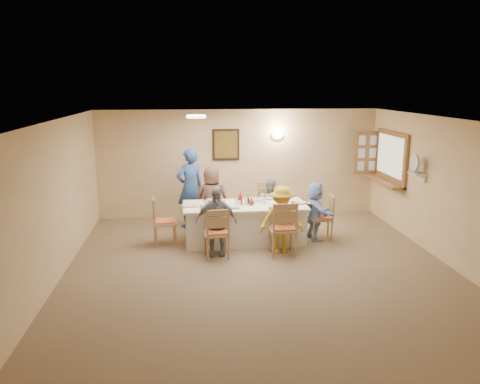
{
  "coord_description": "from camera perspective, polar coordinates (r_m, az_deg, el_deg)",
  "views": [
    {
      "loc": [
        -1.15,
        -7.21,
        3.03
      ],
      "look_at": [
        -0.2,
        1.4,
        1.05
      ],
      "focal_mm": 35.0,
      "sensor_mm": 36.0,
      "label": 1
    }
  ],
  "objects": [
    {
      "name": "diner_back_right",
      "position": [
        9.91,
        3.54,
        -1.55
      ],
      "size": [
        0.59,
        0.48,
        1.13
      ],
      "primitive_type": "imported",
      "rotation": [
        0.0,
        0.0,
        3.19
      ],
      "color": "#909499",
      "rests_on": "ground"
    },
    {
      "name": "plate_fl",
      "position": [
        8.67,
        -3.05,
        -2.24
      ],
      "size": [
        0.25,
        0.25,
        0.02
      ],
      "primitive_type": "cylinder",
      "color": "white",
      "rests_on": "dining_table"
    },
    {
      "name": "plate_le",
      "position": [
        9.06,
        -6.36,
        -1.63
      ],
      "size": [
        0.25,
        0.25,
        0.02
      ],
      "primitive_type": "cylinder",
      "color": "white",
      "rests_on": "dining_table"
    },
    {
      "name": "shutter_door",
      "position": [
        11.26,
        15.18,
        4.61
      ],
      "size": [
        0.55,
        0.04,
        1.0
      ],
      "primitive_type": "cube",
      "color": "brown",
      "rests_on": "room_walls"
    },
    {
      "name": "hatch_sill",
      "position": [
        10.7,
        17.18,
        1.22
      ],
      "size": [
        0.3,
        1.5,
        0.05
      ],
      "primitive_type": "cube",
      "color": "brown",
      "rests_on": "room_walls"
    },
    {
      "name": "room_walls",
      "position": [
        7.46,
        2.7,
        1.13
      ],
      "size": [
        7.0,
        7.0,
        7.0
      ],
      "color": "tan",
      "rests_on": "ground"
    },
    {
      "name": "diner_front_left",
      "position": [
        8.45,
        -2.94,
        -3.58
      ],
      "size": [
        0.78,
        0.38,
        1.28
      ],
      "primitive_type": "imported",
      "rotation": [
        0.0,
        0.0,
        -0.04
      ],
      "color": "gray",
      "rests_on": "ground"
    },
    {
      "name": "diner_back_left",
      "position": [
        9.74,
        -3.42,
        -0.91
      ],
      "size": [
        0.7,
        0.46,
        1.42
      ],
      "primitive_type": "imported",
      "rotation": [
        0.0,
        0.0,
        3.15
      ],
      "color": "brown",
      "rests_on": "ground"
    },
    {
      "name": "ceiling_light",
      "position": [
        8.73,
        -5.37,
        9.14
      ],
      "size": [
        0.36,
        0.36,
        0.05
      ],
      "primitive_type": "cylinder",
      "color": "white",
      "rests_on": "room_walls"
    },
    {
      "name": "plate_re",
      "position": [
        9.32,
        7.42,
        -1.26
      ],
      "size": [
        0.23,
        0.23,
        0.01
      ],
      "primitive_type": "cylinder",
      "color": "white",
      "rests_on": "dining_table"
    },
    {
      "name": "teacup_a",
      "position": [
        8.71,
        -4.56,
        -1.93
      ],
      "size": [
        0.18,
        0.18,
        0.1
      ],
      "primitive_type": "imported",
      "rotation": [
        0.0,
        0.0,
        -0.22
      ],
      "color": "white",
      "rests_on": "dining_table"
    },
    {
      "name": "fan_shelf",
      "position": [
        9.44,
        20.78,
        2.09
      ],
      "size": [
        0.22,
        0.36,
        0.03
      ],
      "primitive_type": "cube",
      "color": "white",
      "rests_on": "room_walls"
    },
    {
      "name": "napkin_bl",
      "position": [
        9.44,
        -2.24,
        -0.99
      ],
      "size": [
        0.15,
        0.15,
        0.01
      ],
      "primitive_type": "cube",
      "color": "yellow",
      "rests_on": "dining_table"
    },
    {
      "name": "condiment_malt",
      "position": [
        9.07,
        1.39,
        -1.14
      ],
      "size": [
        0.13,
        0.13,
        0.15
      ],
      "primitive_type": "imported",
      "rotation": [
        0.0,
        0.0,
        -0.05
      ],
      "color": "#523116",
      "rests_on": "dining_table"
    },
    {
      "name": "condiment_brown",
      "position": [
        9.16,
        0.86,
        -0.9
      ],
      "size": [
        0.1,
        0.1,
        0.18
      ],
      "primitive_type": "imported",
      "rotation": [
        0.0,
        0.0,
        0.11
      ],
      "color": "#523116",
      "rests_on": "dining_table"
    },
    {
      "name": "placemat_fr",
      "position": [
        8.81,
        4.77,
        -2.08
      ],
      "size": [
        0.38,
        0.28,
        0.01
      ],
      "primitive_type": "cube",
      "color": "#472B19",
      "rests_on": "dining_table"
    },
    {
      "name": "dining_table",
      "position": [
        9.23,
        0.56,
        -3.82
      ],
      "size": [
        2.4,
        1.01,
        0.76
      ],
      "primitive_type": "cube",
      "color": "white",
      "rests_on": "ground"
    },
    {
      "name": "chair_back_right",
      "position": [
        10.04,
        3.42,
        -1.76
      ],
      "size": [
        0.51,
        0.51,
        0.99
      ],
      "primitive_type": null,
      "rotation": [
        0.0,
        0.0,
        -0.07
      ],
      "color": "tan",
      "rests_on": "ground"
    },
    {
      "name": "drinking_glass",
      "position": [
        9.14,
        -0.41,
        -1.14
      ],
      "size": [
        0.07,
        0.07,
        0.1
      ],
      "primitive_type": "cylinder",
      "color": "silver",
      "rests_on": "dining_table"
    },
    {
      "name": "ground",
      "position": [
        7.91,
        2.59,
        -9.68
      ],
      "size": [
        7.0,
        7.0,
        0.0
      ],
      "primitive_type": "plane",
      "color": "olive"
    },
    {
      "name": "wall_picture",
      "position": [
        10.79,
        -1.73,
        5.79
      ],
      "size": [
        0.62,
        0.05,
        0.72
      ],
      "color": "black",
      "rests_on": "room_walls"
    },
    {
      "name": "placemat_fl",
      "position": [
        8.67,
        -3.05,
        -2.31
      ],
      "size": [
        0.37,
        0.28,
        0.01
      ],
      "primitive_type": "cube",
      "color": "#472B19",
      "rests_on": "dining_table"
    },
    {
      "name": "caregiver",
      "position": [
        10.16,
        -6.1,
        0.51
      ],
      "size": [
        0.98,
        0.94,
        1.74
      ],
      "primitive_type": "imported",
      "rotation": [
        0.0,
        0.0,
        3.63
      ],
      "color": "#325495",
      "rests_on": "ground"
    },
    {
      "name": "napkin_br",
      "position": [
        9.6,
        4.93,
        -0.8
      ],
      "size": [
        0.13,
        0.13,
        0.01
      ],
      "primitive_type": "cube",
      "color": "yellow",
      "rests_on": "dining_table"
    },
    {
      "name": "placemat_le",
      "position": [
        9.06,
        -6.36,
        -1.7
      ],
      "size": [
        0.34,
        0.25,
        0.01
      ],
      "primitive_type": "cube",
      "color": "#472B19",
      "rests_on": "dining_table"
    },
    {
      "name": "bowl_b",
      "position": [
        9.39,
        2.35,
        -0.93
      ],
      "size": [
        0.31,
        0.31,
        0.06
      ],
      "primitive_type": "imported",
      "rotation": [
        0.0,
        0.0,
        0.26
      ],
      "color": "white",
      "rests_on": "dining_table"
    },
    {
      "name": "placemat_bl",
      "position": [
        9.48,
        -3.34,
        -0.98
      ],
      "size": [
        0.37,
        0.27,
        0.01
      ],
      "primitive_type": "cube",
      "color": "#472B19",
      "rests_on": "dining_table"
    },
    {
      "name": "chair_front_left",
      "position": [
        8.39,
        -2.88,
        -4.9
      ],
      "size": [
        0.49,
        0.49,
        0.95
      ],
      "primitive_type": null,
      "rotation": [
        0.0,
        0.0,
        3.22
      ],
      "color": "tan",
      "rests_on": "ground"
    },
    {
      "name": "placemat_br",
      "position": [
        9.61,
        3.82,
        -0.8
      ],
      "size": [
        0.34,
        0.25,
        0.01
      ],
      "primitive_type": "cube",
      "color": "#472B19",
      "rests_on": "dining_table"
    },
    {
      "name": "chair_back_left",
      "position": [
        9.92,
        -3.44,
        -2.09
      ],
      "size": [
        0.54,
        0.54,
        0.95
      ],
      "primitive_type": null,
      "rotation": [
        0.0,
        0.0,
        0.21
      ],
      "color": "tan",
      "rests_on": "ground"
    },
    {
      "name": "plate_br",
      "position": [
        9.61,
        3.82,
        -0.74
      ],
      "size": [
        0.22,
        0.22,
        0.01
      ],
      "primitive_type": "cylinder",
      "color": "white",
      "rests_on": "dining_table"
    },
    {
      "name": "wall_sconce",
      "position": [
        10.91,
        4.61,
        6.89
      ],
      "size": [
        0.26,
        0.09,
        0.18
      ],
      "primitive_type": "ellipsoid",
      "color": "white",
      "rests_on": "room_walls"
    },
    {
      "name": "plate_fr",
      "position": [
        8.81,
        4.77,
        -2.02
      ],
      "size": [
        0.25,
        0.25,
        0.02
      ],
      "primitive_type": "cylinder",
      "color": "white",
      "rests_on": "dining_table"
    },
    {
      "name": "chair_right_end",
      "position": [
        9.51,
        9.89,
        -3.02
      ],
      "size": [
        0.48,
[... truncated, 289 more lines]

